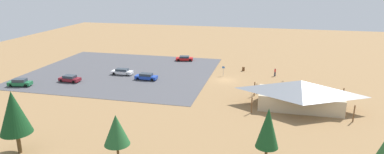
% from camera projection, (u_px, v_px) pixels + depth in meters
% --- Properties ---
extents(ground, '(160.00, 160.00, 0.00)m').
position_uv_depth(ground, '(226.00, 80.00, 70.14)').
color(ground, '#937047').
rests_on(ground, ground).
extents(parking_lot_asphalt, '(40.64, 34.88, 0.05)m').
position_uv_depth(parking_lot_asphalt, '(122.00, 72.00, 76.32)').
color(parking_lot_asphalt, '#4C4C51').
rests_on(parking_lot_asphalt, ground).
extents(bike_pavilion, '(15.32, 8.58, 4.70)m').
position_uv_depth(bike_pavilion, '(300.00, 93.00, 54.66)').
color(bike_pavilion, '#C6B28E').
rests_on(bike_pavilion, ground).
extents(trash_bin, '(0.60, 0.60, 0.90)m').
position_uv_depth(trash_bin, '(243.00, 69.00, 77.14)').
color(trash_bin, brown).
rests_on(trash_bin, ground).
extents(lot_sign, '(0.56, 0.08, 2.20)m').
position_uv_depth(lot_sign, '(223.00, 70.00, 73.00)').
color(lot_sign, '#99999E').
rests_on(lot_sign, ground).
extents(pine_center, '(2.91, 2.91, 6.26)m').
position_uv_depth(pine_center, '(116.00, 130.00, 36.95)').
color(pine_center, brown).
rests_on(pine_center, ground).
extents(pine_far_east, '(3.73, 3.73, 7.98)m').
position_uv_depth(pine_far_east, '(14.00, 113.00, 39.59)').
color(pine_far_east, brown).
rests_on(pine_far_east, ground).
extents(pine_west, '(2.62, 2.62, 6.88)m').
position_uv_depth(pine_west, '(268.00, 128.00, 37.29)').
color(pine_west, brown).
rests_on(pine_west, ground).
extents(bicycle_yellow_yard_front, '(1.83, 0.48, 0.84)m').
position_uv_depth(bicycle_yellow_yard_front, '(296.00, 89.00, 63.37)').
color(bicycle_yellow_yard_front, black).
rests_on(bicycle_yellow_yard_front, ground).
extents(bicycle_orange_lone_west, '(0.48, 1.75, 0.74)m').
position_uv_depth(bicycle_orange_lone_west, '(288.00, 87.00, 64.68)').
color(bicycle_orange_lone_west, black).
rests_on(bicycle_orange_lone_west, ground).
extents(bicycle_white_front_row, '(0.73, 1.61, 0.84)m').
position_uv_depth(bicycle_white_front_row, '(282.00, 83.00, 66.83)').
color(bicycle_white_front_row, black).
rests_on(bicycle_white_front_row, ground).
extents(bicycle_teal_yard_center, '(1.66, 0.79, 0.86)m').
position_uv_depth(bicycle_teal_yard_center, '(310.00, 86.00, 64.94)').
color(bicycle_teal_yard_center, black).
rests_on(bicycle_teal_yard_center, ground).
extents(bicycle_silver_lone_east, '(1.33, 1.19, 0.82)m').
position_uv_depth(bicycle_silver_lone_east, '(296.00, 85.00, 65.97)').
color(bicycle_silver_lone_east, black).
rests_on(bicycle_silver_lone_east, ground).
extents(bicycle_red_back_row, '(1.51, 0.88, 0.77)m').
position_uv_depth(bicycle_red_back_row, '(275.00, 89.00, 63.75)').
color(bicycle_red_back_row, black).
rests_on(bicycle_red_back_row, ground).
extents(bicycle_black_near_sign, '(0.48, 1.80, 0.85)m').
position_uv_depth(bicycle_black_near_sign, '(256.00, 87.00, 64.68)').
color(bicycle_black_near_sign, black).
rests_on(bicycle_black_near_sign, ground).
extents(bicycle_green_yard_left, '(1.15, 1.41, 0.82)m').
position_uv_depth(bicycle_green_yard_left, '(255.00, 93.00, 61.46)').
color(bicycle_green_yard_left, black).
rests_on(bicycle_green_yard_left, ground).
extents(car_red_near_entry, '(4.63, 2.64, 1.25)m').
position_uv_depth(car_red_near_entry, '(184.00, 58.00, 86.41)').
color(car_red_near_entry, red).
rests_on(car_red_near_entry, parking_lot_asphalt).
extents(car_blue_mid_lot, '(4.65, 1.78, 1.37)m').
position_uv_depth(car_blue_mid_lot, '(146.00, 77.00, 70.20)').
color(car_blue_mid_lot, '#1E42B2').
rests_on(car_blue_mid_lot, parking_lot_asphalt).
extents(car_green_back_corner, '(4.66, 2.52, 1.48)m').
position_uv_depth(car_green_back_corner, '(20.00, 83.00, 66.04)').
color(car_green_back_corner, '#1E6B3D').
rests_on(car_green_back_corner, parking_lot_asphalt).
extents(car_maroon_aisle_side, '(4.40, 2.09, 1.36)m').
position_uv_depth(car_maroon_aisle_side, '(70.00, 79.00, 68.83)').
color(car_maroon_aisle_side, maroon).
rests_on(car_maroon_aisle_side, parking_lot_asphalt).
extents(car_white_inner_stall, '(4.71, 1.83, 1.34)m').
position_uv_depth(car_white_inner_stall, '(122.00, 72.00, 73.92)').
color(car_white_inner_stall, white).
rests_on(car_white_inner_stall, parking_lot_asphalt).
extents(visitor_by_pavilion, '(0.36, 0.36, 1.82)m').
position_uv_depth(visitor_by_pavilion, '(275.00, 72.00, 72.87)').
color(visitor_by_pavilion, '#2D3347').
rests_on(visitor_by_pavilion, ground).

